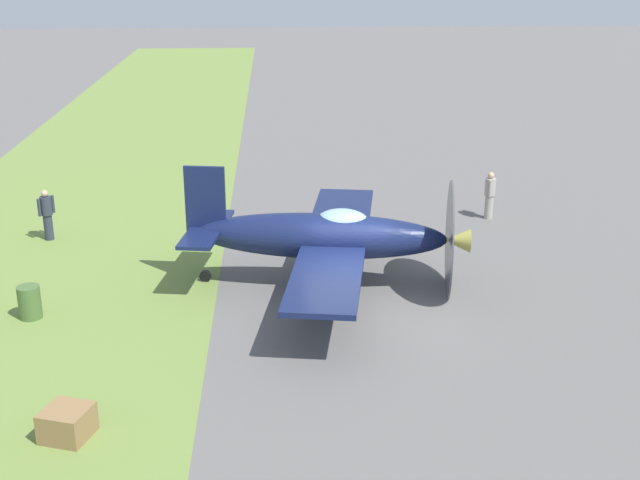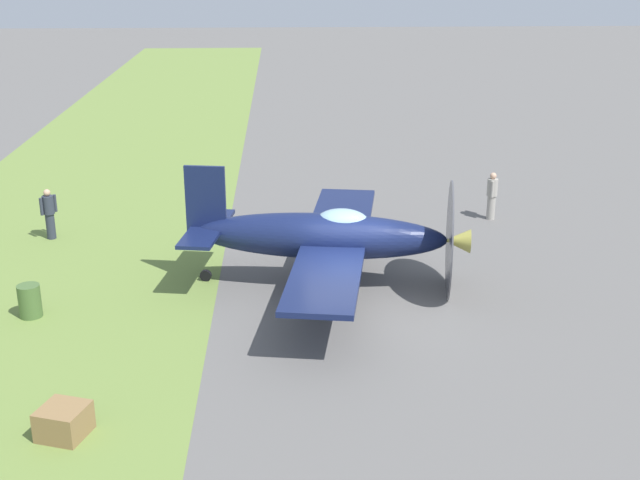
% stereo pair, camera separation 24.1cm
% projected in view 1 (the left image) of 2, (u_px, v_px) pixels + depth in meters
% --- Properties ---
extents(ground_plane, '(160.00, 160.00, 0.00)m').
position_uv_depth(ground_plane, '(352.00, 311.00, 22.68)').
color(ground_plane, '#605E5B').
extents(grass_verge, '(120.00, 11.00, 0.01)m').
position_uv_depth(grass_verge, '(7.00, 318.00, 22.21)').
color(grass_verge, olive).
rests_on(grass_verge, ground).
extents(airplane_lead, '(10.36, 8.24, 3.67)m').
position_uv_depth(airplane_lead, '(326.00, 236.00, 23.80)').
color(airplane_lead, '#141E47').
rests_on(airplane_lead, ground).
extents(ground_crew_chief, '(0.49, 0.46, 1.73)m').
position_uv_depth(ground_crew_chief, '(47.00, 214.00, 27.80)').
color(ground_crew_chief, '#2D3342').
rests_on(ground_crew_chief, ground).
extents(ground_crew_mechanic, '(0.61, 0.38, 1.73)m').
position_uv_depth(ground_crew_mechanic, '(490.00, 194.00, 29.95)').
color(ground_crew_mechanic, '#9E998E').
rests_on(ground_crew_mechanic, ground).
extents(fuel_drum, '(0.60, 0.60, 0.90)m').
position_uv_depth(fuel_drum, '(30.00, 302.00, 22.11)').
color(fuel_drum, '#476633').
rests_on(fuel_drum, ground).
extents(supply_crate, '(1.14, 1.14, 0.64)m').
position_uv_depth(supply_crate, '(67.00, 423.00, 16.80)').
color(supply_crate, olive).
rests_on(supply_crate, ground).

